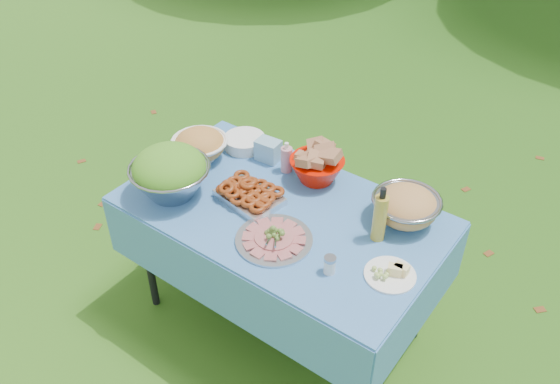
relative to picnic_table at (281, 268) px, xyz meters
The scene contains 14 objects.
ground 0.38m from the picnic_table, ahead, with size 80.00×80.00×0.00m, color #0B3409.
picnic_table is the anchor object (origin of this frame).
salad_bowl 0.73m from the picnic_table, 156.51° to the right, with size 0.37×0.37×0.25m, color #989AA1, non-canonical shape.
pasta_bowl_white 0.74m from the picnic_table, behind, with size 0.28×0.28×0.16m, color white, non-canonical shape.
plate_stack 0.69m from the picnic_table, 146.96° to the left, with size 0.22×0.22×0.06m, color white.
wipes_box 0.60m from the picnic_table, 135.84° to the left, with size 0.12×0.09×0.11m, color #83B5CE.
sanitizer_bottle 0.55m from the picnic_table, 121.74° to the left, with size 0.06×0.06×0.16m, color #D28893.
bread_bowl 0.55m from the picnic_table, 90.01° to the left, with size 0.27×0.27×0.18m, color red, non-canonical shape.
pasta_bowl_steel 0.72m from the picnic_table, 29.04° to the left, with size 0.30×0.30×0.16m, color #989AA1, non-canonical shape.
fried_tray 0.45m from the picnic_table, 167.63° to the right, with size 0.29×0.21×0.07m, color silver.
charcuterie_platter 0.47m from the picnic_table, 62.31° to the right, with size 0.33×0.33×0.08m, color #B4B5BB.
oil_bottle 0.69m from the picnic_table, 11.57° to the left, with size 0.06×0.06×0.27m, color gold.
cheese_plate 0.73m from the picnic_table, ahead, with size 0.21×0.21×0.06m, color white.
shaker 0.61m from the picnic_table, 27.58° to the right, with size 0.05×0.05×0.08m, color silver.
Camera 1 is at (1.23, -1.68, 2.49)m, focal length 38.00 mm.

